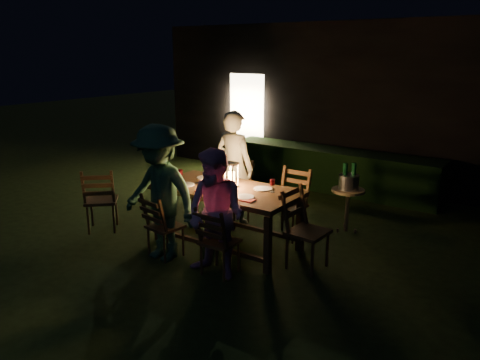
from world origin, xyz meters
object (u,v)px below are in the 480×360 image
Objects in this scene: chair_near_left at (165,237)px; bottle_table at (212,175)px; person_opp_left at (160,193)px; chair_spare at (102,211)px; person_opp_right at (216,215)px; dining_table at (226,194)px; chair_far_left at (233,204)px; person_house_side at (234,168)px; side_table at (348,194)px; ice_bucket at (349,182)px; chair_near_right at (219,253)px; bottle_bucket_a at (345,179)px; lantern at (231,176)px; bottle_bucket_b at (353,179)px; chair_far_right at (288,216)px; chair_end at (306,244)px.

bottle_table is (0.20, 0.77, 0.70)m from chair_near_left.
chair_near_left is 0.61m from person_opp_left.
person_opp_right is (2.34, -0.18, 0.48)m from chair_spare.
dining_table is 1.96× the size of chair_far_left.
bottle_table is at bearing -22.29° from chair_spare.
person_house_side reaches higher than person_opp_left.
chair_far_left is at bearing 105.01° from bottle_table.
ice_bucket reaches higher than side_table.
person_opp_left reaches higher than chair_near_right.
chair_spare is 3.67m from bottle_bucket_a.
lantern is 1.85m from side_table.
bottle_bucket_a is at bearing -141.34° from bottle_bucket_b.
lantern reaches higher than ice_bucket.
chair_near_right is 3.26× the size of bottle_table.
chair_far_right is 1.00m from bottle_bucket_a.
chair_near_right is 0.58× the size of person_opp_right.
ice_bucket is at bearing 38.66° from bottle_bucket_a.
chair_far_left is 2.96× the size of lantern.
chair_near_right is 2.40m from ice_bucket.
chair_far_right reaches higher than bottle_bucket_b.
person_house_side is at bearing -112.65° from chair_end.
dining_table is 0.94m from person_opp_left.
bottle_bucket_b is (0.05, 0.04, 0.24)m from side_table.
side_table is at bearing -141.34° from bottle_bucket_b.
dining_table is 1.29× the size of person_opp_right.
chair_near_right is 0.88× the size of chair_far_right.
person_house_side reaches higher than bottle_bucket_b.
chair_near_left is 0.89× the size of chair_spare.
bottle_table is (-0.79, -0.78, 0.67)m from chair_far_right.
person_opp_right is 2.45m from bottle_bucket_b.
chair_near_right reaches higher than chair_near_left.
ice_bucket is (0.70, 2.24, 0.49)m from chair_near_right.
bottle_bucket_a is 0.13m from bottle_bucket_b.
person_opp_left reaches higher than bottle_table.
ice_bucket is at bearing 72.60° from person_opp_right.
person_house_side is 1.14× the size of person_opp_right.
bottle_bucket_a is at bearing -172.13° from chair_end.
ice_bucket is (1.15, 1.48, 0.01)m from dining_table.
person_opp_left is (1.44, -0.19, 0.58)m from chair_spare.
ice_bucket is (1.10, 1.43, -0.23)m from lantern.
chair_far_left is at bearing 120.21° from dining_table.
chair_spare is at bearing -161.92° from dining_table.
chair_end reaches higher than side_table.
bottle_table is at bearing -180.00° from dining_table.
chair_far_right is 1.30m from bottle_table.
chair_far_right is 1.16m from person_house_side.
chair_far_right is 0.58× the size of person_opp_left.
chair_spare is at bearing -145.11° from bottle_bucket_b.
chair_end is 2.98× the size of lantern.
person_house_side is at bearing 117.87° from chair_near_right.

